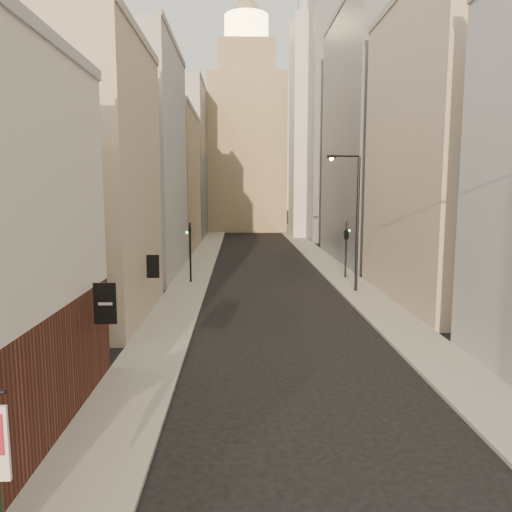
{
  "coord_description": "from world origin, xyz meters",
  "views": [
    {
      "loc": [
        -2.48,
        -3.64,
        7.66
      ],
      "look_at": [
        -1.64,
        21.25,
        4.33
      ],
      "focal_mm": 35.0,
      "sensor_mm": 36.0,
      "label": 1
    }
  ],
  "objects_px": {
    "clock_tower": "(247,136)",
    "streetlamp_mid": "(355,216)",
    "traffic_light_right": "(346,234)",
    "white_tower": "(317,121)",
    "traffic_light_left": "(190,239)"
  },
  "relations": [
    {
      "from": "streetlamp_mid",
      "to": "traffic_light_right",
      "type": "height_order",
      "value": "streetlamp_mid"
    },
    {
      "from": "white_tower",
      "to": "traffic_light_right",
      "type": "height_order",
      "value": "white_tower"
    },
    {
      "from": "clock_tower",
      "to": "streetlamp_mid",
      "type": "relative_size",
      "value": 4.45
    },
    {
      "from": "clock_tower",
      "to": "white_tower",
      "type": "relative_size",
      "value": 1.08
    },
    {
      "from": "clock_tower",
      "to": "streetlamp_mid",
      "type": "xyz_separation_m",
      "value": [
        6.97,
        -59.38,
        -11.87
      ]
    },
    {
      "from": "white_tower",
      "to": "traffic_light_right",
      "type": "distance_m",
      "value": 42.5
    },
    {
      "from": "traffic_light_left",
      "to": "traffic_light_right",
      "type": "bearing_deg",
      "value": -151.72
    },
    {
      "from": "clock_tower",
      "to": "traffic_light_left",
      "type": "relative_size",
      "value": 8.98
    },
    {
      "from": "white_tower",
      "to": "streetlamp_mid",
      "type": "height_order",
      "value": "white_tower"
    },
    {
      "from": "clock_tower",
      "to": "white_tower",
      "type": "xyz_separation_m",
      "value": [
        11.0,
        -14.0,
        0.97
      ]
    },
    {
      "from": "streetlamp_mid",
      "to": "traffic_light_left",
      "type": "xyz_separation_m",
      "value": [
        -12.43,
        4.1,
        -2.08
      ]
    },
    {
      "from": "clock_tower",
      "to": "traffic_light_right",
      "type": "relative_size",
      "value": 8.98
    },
    {
      "from": "clock_tower",
      "to": "traffic_light_right",
      "type": "xyz_separation_m",
      "value": [
        7.62,
        -53.74,
        -13.69
      ]
    },
    {
      "from": "clock_tower",
      "to": "white_tower",
      "type": "height_order",
      "value": "clock_tower"
    },
    {
      "from": "streetlamp_mid",
      "to": "traffic_light_right",
      "type": "relative_size",
      "value": 2.02
    }
  ]
}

